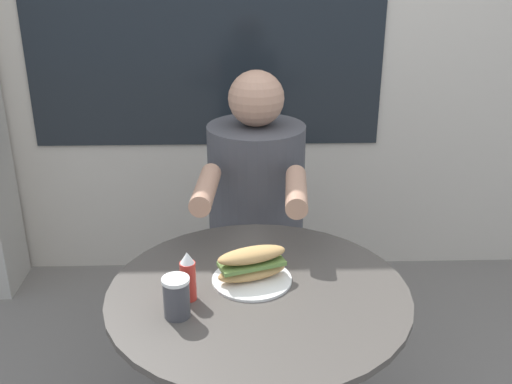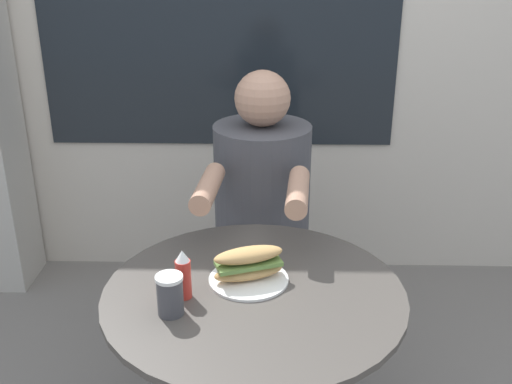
% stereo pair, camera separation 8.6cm
% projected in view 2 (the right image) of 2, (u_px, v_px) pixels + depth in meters
% --- Properties ---
extents(cafe_table, '(0.84, 0.84, 0.74)m').
position_uv_depth(cafe_table, '(254.00, 347.00, 1.72)').
color(cafe_table, '#47423D').
rests_on(cafe_table, ground_plane).
extents(diner_chair, '(0.41, 0.41, 0.87)m').
position_uv_depth(diner_chair, '(265.00, 216.00, 2.62)').
color(diner_chair, '#333338').
rests_on(diner_chair, ground_plane).
extents(seated_diner, '(0.40, 0.66, 1.22)m').
position_uv_depth(seated_diner, '(261.00, 252.00, 2.30)').
color(seated_diner, '#424247').
rests_on(seated_diner, ground_plane).
extents(sandwich_on_plate, '(0.23, 0.23, 0.10)m').
position_uv_depth(sandwich_on_plate, '(249.00, 267.00, 1.68)').
color(sandwich_on_plate, white).
rests_on(sandwich_on_plate, cafe_table).
extents(drink_cup, '(0.07, 0.07, 0.11)m').
position_uv_depth(drink_cup, '(170.00, 295.00, 1.53)').
color(drink_cup, '#424247').
rests_on(drink_cup, cafe_table).
extents(condiment_bottle, '(0.04, 0.04, 0.14)m').
position_uv_depth(condiment_bottle, '(183.00, 275.00, 1.59)').
color(condiment_bottle, red).
rests_on(condiment_bottle, cafe_table).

